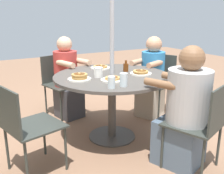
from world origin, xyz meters
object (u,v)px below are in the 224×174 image
Objects in this scene: diner_north at (67,81)px; patio_chair_west at (157,79)px; pancake_plate_c at (100,67)px; patio_chair_east at (25,123)px; drinking_glass_b at (111,82)px; pancake_plate_b at (79,77)px; patio_chair_north at (60,80)px; diner_west at (151,80)px; diner_south at (184,114)px; drinking_glass_a at (124,80)px; pancake_plate_a at (141,73)px; pancake_plate_d at (113,79)px; patio_chair_south at (202,121)px; syrup_bottle at (126,67)px; patio_table at (112,84)px; coffee_cup at (98,72)px.

patio_chair_west is (-0.46, -1.18, -0.03)m from diner_north.
patio_chair_east is at bearing 120.78° from pancake_plate_c.
drinking_glass_b reaches higher than patio_chair_east.
pancake_plate_b is at bearing 96.88° from patio_chair_east.
diner_west is at bearing 133.07° from patio_chair_north.
drinking_glass_a is (0.38, 0.42, 0.29)m from diner_south.
pancake_plate_a is at bearing -98.47° from pancake_plate_b.
diner_north is 4.59× the size of pancake_plate_d.
pancake_plate_c is 1.93× the size of drinking_glass_a.
drinking_glass_a is at bearing 107.42° from diner_west.
patio_chair_east is at bearing 96.00° from pancake_plate_a.
diner_north is 4.59× the size of pancake_plate_c.
drinking_glass_b is at bearing 73.82° from diner_north.
patio_chair_south is 7.57× the size of drinking_glass_b.
drinking_glass_a is at bearing 126.95° from pancake_plate_a.
diner_west is 1.28m from pancake_plate_b.
drinking_glass_b reaches higher than pancake_plate_a.
drinking_glass_a is at bearing -148.04° from pancake_plate_b.
diner_west is at bearing -73.96° from pancake_plate_b.
patio_chair_south reaches higher than pancake_plate_b.
drinking_glass_a is at bearing 167.88° from pancake_plate_c.
diner_south is at bearing 52.40° from patio_chair_east.
syrup_bottle is at bearing 90.75° from patio_chair_west.
patio_chair_south is at bearing 93.02° from diner_north.
patio_chair_east is 6.35× the size of syrup_bottle.
patio_table is 0.39m from pancake_plate_c.
patio_table is 0.88m from diner_north.
pancake_plate_a reaches higher than pancake_plate_c.
coffee_cup is 0.97× the size of drinking_glass_b.
pancake_plate_a is (-0.51, 0.67, 0.27)m from patio_chair_west.
diner_north is 1.32m from drinking_glass_b.
patio_chair_east is at bearing 76.26° from drinking_glass_b.
diner_west reaches higher than patio_table.
patio_chair_south is 0.79m from drinking_glass_a.
patio_chair_south is (-1.99, -0.61, 0.00)m from patio_chair_north.
diner_north is 4.59× the size of pancake_plate_b.
drinking_glass_b reaches higher than pancake_plate_c.
diner_south is 1.24m from pancake_plate_c.
diner_north reaches higher than drinking_glass_b.
patio_chair_south is 0.94m from pancake_plate_d.
patio_chair_west is at bearing -73.26° from pancake_plate_b.
patio_chair_west is 0.89m from pancake_plate_a.
patio_chair_north is 1.09m from syrup_bottle.
coffee_cup is 0.85× the size of drinking_glass_a.
diner_north is 1.36m from patio_chair_east.
patio_chair_east is (-0.26, 1.01, -0.15)m from patio_table.
pancake_plate_b is (-1.03, 0.13, 0.28)m from patio_chair_north.
patio_chair_east is 0.83m from drinking_glass_b.
pancake_plate_d is at bearing 98.34° from diner_west.
pancake_plate_d is (-0.20, -0.28, -0.01)m from pancake_plate_b.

